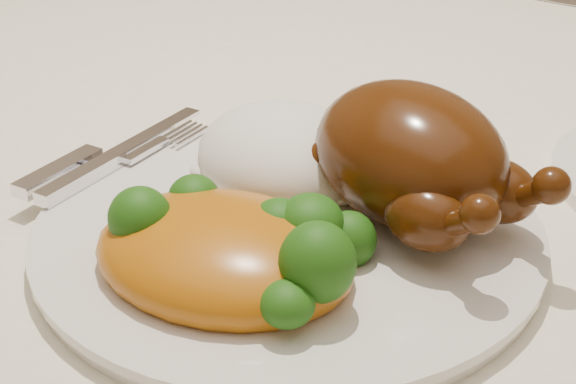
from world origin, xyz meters
The scene contains 7 objects.
dining_table centered at (0.00, 0.00, 0.67)m, with size 1.60×0.90×0.76m.
tablecloth centered at (0.00, 0.00, 0.74)m, with size 1.73×1.03×0.18m.
dinner_plate centered at (0.13, -0.10, 0.77)m, with size 0.30×0.30×0.01m, color silver.
roast_chicken centered at (0.18, -0.05, 0.82)m, with size 0.17×0.13×0.08m.
rice_mound centered at (0.09, -0.05, 0.79)m, with size 0.15×0.14×0.07m.
mac_and_cheese centered at (0.14, -0.16, 0.79)m, with size 0.17×0.14×0.06m.
cutlery centered at (-0.02, -0.13, 0.79)m, with size 0.04×0.17×0.01m.
Camera 1 is at (0.39, -0.42, 1.03)m, focal length 50.00 mm.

